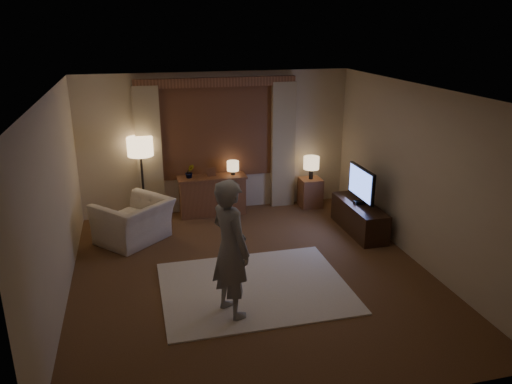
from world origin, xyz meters
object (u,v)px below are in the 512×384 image
object	(u,v)px
side_table	(310,192)
person	(230,249)
sideboard	(212,196)
tv_stand	(359,218)
armchair	(134,221)

from	to	relation	value
side_table	person	xyz separation A→B (m)	(-2.25, -3.36, 0.60)
side_table	sideboard	bearing A→B (deg)	178.51
side_table	person	bearing A→B (deg)	-123.74
tv_stand	person	world-z (taller)	person
armchair	sideboard	bearing A→B (deg)	170.42
sideboard	side_table	xyz separation A→B (m)	(1.92, -0.05, -0.07)
armchair	side_table	distance (m)	3.47
sideboard	armchair	size ratio (longest dim) A/B	1.12
sideboard	side_table	bearing A→B (deg)	-1.49
sideboard	person	size ratio (longest dim) A/B	0.69
sideboard	tv_stand	world-z (taller)	sideboard
armchair	person	bearing A→B (deg)	72.23
sideboard	armchair	bearing A→B (deg)	-147.80
tv_stand	person	xyz separation A→B (m)	(-2.64, -1.99, 0.63)
tv_stand	side_table	bearing A→B (deg)	105.84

